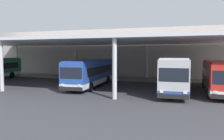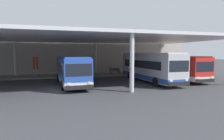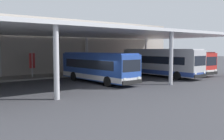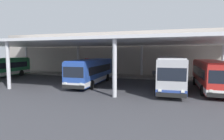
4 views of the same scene
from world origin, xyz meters
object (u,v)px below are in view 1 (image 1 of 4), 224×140
(bus_far_bay, at_px, (219,76))
(bus_second_bay, at_px, (91,73))
(bench_waiting, at_px, (165,76))
(bus_middle_bay, at_px, (174,74))
(trash_bin, at_px, (186,77))
(banner_sign, at_px, (85,66))

(bus_far_bay, bearing_deg, bus_second_bay, -178.55)
(bus_second_bay, relative_size, bench_waiting, 5.91)
(bus_far_bay, distance_m, bench_waiting, 10.17)
(bus_second_bay, relative_size, bus_far_bay, 1.01)
(bus_second_bay, distance_m, bus_middle_bay, 9.51)
(bus_far_bay, xyz_separation_m, trash_bin, (-3.12, 7.81, -0.98))
(bus_second_bay, height_order, bus_middle_bay, bus_middle_bay)
(trash_bin, xyz_separation_m, banner_sign, (-15.07, -0.58, 1.30))
(bus_second_bay, distance_m, bench_waiting, 11.51)
(bus_far_bay, bearing_deg, bus_middle_bay, -171.01)
(bench_waiting, distance_m, banner_sign, 12.23)
(trash_bin, bearing_deg, bus_second_bay, -142.65)
(bus_middle_bay, relative_size, bus_far_bay, 1.09)
(bus_far_bay, height_order, trash_bin, bus_far_bay)
(bus_middle_bay, height_order, trash_bin, bus_middle_bay)
(bus_middle_bay, relative_size, bench_waiting, 6.35)
(banner_sign, bearing_deg, bench_waiting, 4.14)
(bench_waiting, relative_size, banner_sign, 0.56)
(bus_middle_bay, xyz_separation_m, banner_sign, (-13.88, 7.91, 0.14))
(trash_bin, bearing_deg, bus_middle_bay, -97.95)
(bus_second_bay, xyz_separation_m, trash_bin, (10.69, 8.16, -0.98))
(bus_middle_bay, distance_m, bench_waiting, 9.04)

